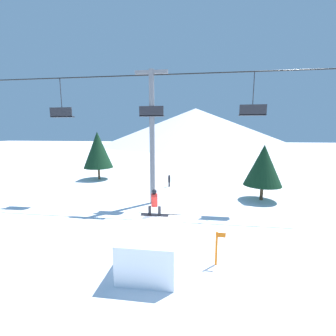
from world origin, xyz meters
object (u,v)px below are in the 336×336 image
at_px(trail_marker, 217,247).
at_px(distant_skier, 169,180).
at_px(snowboarder, 154,202).
at_px(pine_tree_near, 263,165).
at_px(snow_ramp, 153,245).

xyz_separation_m(trail_marker, distant_skier, (-3.74, 13.15, -0.12)).
height_order(snowboarder, trail_marker, snowboarder).
relative_size(pine_tree_near, distant_skier, 3.69).
height_order(snowboarder, pine_tree_near, pine_tree_near).
bearing_deg(snowboarder, distant_skier, 94.08).
bearing_deg(pine_tree_near, trail_marker, -113.94).
bearing_deg(pine_tree_near, snowboarder, -130.38).
height_order(snowboarder, distant_skier, snowboarder).
xyz_separation_m(snow_ramp, trail_marker, (2.68, 0.19, 0.01)).
height_order(snow_ramp, pine_tree_near, pine_tree_near).
bearing_deg(distant_skier, snowboarder, -85.92).
relative_size(snow_ramp, distant_skier, 2.80).
distance_m(snowboarder, trail_marker, 3.46).
bearing_deg(distant_skier, pine_tree_near, -22.78).
xyz_separation_m(snowboarder, pine_tree_near, (7.22, 8.49, 0.68)).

